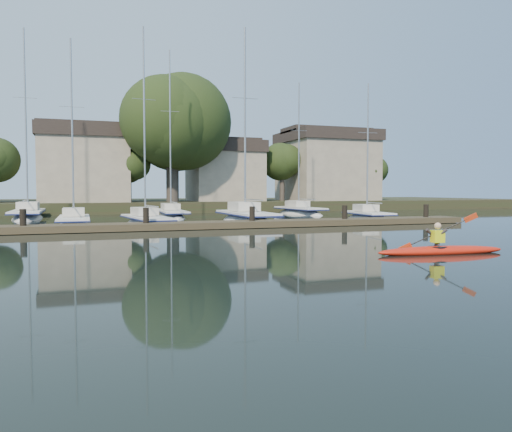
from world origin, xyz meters
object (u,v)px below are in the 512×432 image
object	(u,v)px
sailboat_4	(368,222)
sailboat_6	(171,219)
sailboat_2	(146,228)
sailboat_5	(28,221)
sailboat_1	(74,229)
sailboat_3	(246,225)
dock	(201,225)
sailboat_7	(300,216)
kayak	(441,249)

from	to	relation	value
sailboat_4	sailboat_6	xyz separation A→B (m)	(-12.81, 8.14, 0.01)
sailboat_2	sailboat_5	xyz separation A→B (m)	(-7.59, 9.74, -0.03)
sailboat_1	sailboat_3	xyz separation A→B (m)	(10.89, 0.05, -0.05)
sailboat_4	sailboat_5	xyz separation A→B (m)	(-23.33, 9.57, -0.02)
sailboat_5	sailboat_6	world-z (taller)	sailboat_5
sailboat_2	sailboat_5	distance (m)	12.35
dock	sailboat_1	distance (m)	8.18
sailboat_7	sailboat_5	bearing A→B (deg)	175.39
sailboat_4	sailboat_7	size ratio (longest dim) A/B	0.85
sailboat_3	dock	bearing A→B (deg)	-132.12
sailboat_5	sailboat_6	size ratio (longest dim) A/B	1.09
sailboat_7	kayak	bearing A→B (deg)	-107.95
sailboat_1	dock	bearing A→B (deg)	-34.50
kayak	sailboat_6	bearing A→B (deg)	106.48
sailboat_6	dock	bearing A→B (deg)	-90.11
sailboat_1	sailboat_3	world-z (taller)	sailboat_3
sailboat_1	sailboat_6	xyz separation A→B (m)	(7.13, 7.65, 0.00)
dock	sailboat_5	xyz separation A→B (m)	(-10.11, 13.73, -0.40)
sailboat_3	sailboat_6	distance (m)	8.48
dock	sailboat_4	bearing A→B (deg)	17.48
sailboat_2	sailboat_1	bearing A→B (deg)	163.72
dock	sailboat_4	distance (m)	13.87
sailboat_6	sailboat_7	bearing A→B (deg)	6.95
sailboat_2	dock	bearing A→B (deg)	-65.21
sailboat_4	sailboat_7	distance (m)	9.27
kayak	sailboat_3	distance (m)	18.16
sailboat_2	sailboat_6	size ratio (longest dim) A/B	0.93
sailboat_3	sailboat_7	xyz separation A→B (m)	(7.80, 8.65, 0.02)
kayak	sailboat_5	xyz separation A→B (m)	(-15.23, 27.17, -0.37)
dock	sailboat_6	world-z (taller)	sailboat_6
dock	sailboat_2	xyz separation A→B (m)	(-2.52, 4.00, -0.37)
kayak	sailboat_1	bearing A→B (deg)	129.31
sailboat_3	sailboat_5	bearing A→B (deg)	147.15
kayak	sailboat_1	distance (m)	21.62
dock	sailboat_7	distance (m)	17.93
sailboat_3	sailboat_4	bearing A→B (deg)	-3.92
sailboat_6	sailboat_4	bearing A→B (deg)	-30.63
sailboat_5	sailboat_7	bearing A→B (deg)	-1.89
kayak	sailboat_7	world-z (taller)	sailboat_7
kayak	sailboat_4	xyz separation A→B (m)	(8.10, 17.60, -0.36)
dock	sailboat_1	size ratio (longest dim) A/B	2.77
dock	sailboat_5	world-z (taller)	sailboat_5
sailboat_3	sailboat_7	bearing A→B (deg)	47.41
kayak	sailboat_4	size ratio (longest dim) A/B	0.43
sailboat_3	sailboat_4	size ratio (longest dim) A/B	1.32
sailboat_3	sailboat_5	distance (m)	16.90
sailboat_1	sailboat_3	bearing A→B (deg)	0.45
dock	sailboat_2	size ratio (longest dim) A/B	2.57
sailboat_4	sailboat_6	size ratio (longest dim) A/B	0.77
sailboat_3	sailboat_6	xyz separation A→B (m)	(-3.76, 7.60, 0.05)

